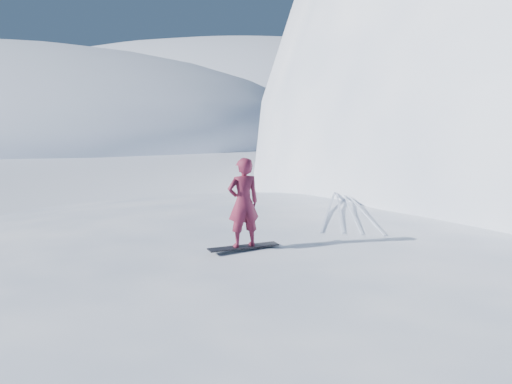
# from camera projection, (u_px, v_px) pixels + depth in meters

# --- Properties ---
(ground) EXTENTS (400.00, 400.00, 0.00)m
(ground) POSITION_uv_depth(u_px,v_px,m) (311.00, 372.00, 12.03)
(ground) COLOR white
(ground) RESTS_ON ground
(near_ridge) EXTENTS (36.00, 28.00, 4.80)m
(near_ridge) POSITION_uv_depth(u_px,v_px,m) (371.00, 324.00, 14.59)
(near_ridge) COLOR white
(near_ridge) RESTS_ON ground
(far_ridge_c) EXTENTS (140.00, 90.00, 36.00)m
(far_ridge_c) POSITION_uv_depth(u_px,v_px,m) (228.00, 121.00, 127.18)
(far_ridge_c) COLOR white
(far_ridge_c) RESTS_ON ground
(wind_bumps) EXTENTS (16.00, 14.40, 1.00)m
(wind_bumps) POSITION_uv_depth(u_px,v_px,m) (305.00, 330.00, 14.18)
(wind_bumps) COLOR white
(wind_bumps) RESTS_ON ground
(snowboard) EXTENTS (1.46, 1.26, 0.03)m
(snowboard) POSITION_uv_depth(u_px,v_px,m) (243.00, 247.00, 12.80)
(snowboard) COLOR black
(snowboard) RESTS_ON near_ridge
(snowboarder) EXTENTS (0.87, 0.83, 2.00)m
(snowboarder) POSITION_uv_depth(u_px,v_px,m) (243.00, 202.00, 12.63)
(snowboarder) COLOR maroon
(snowboarder) RESTS_ON snowboard
(board_tracks) EXTENTS (2.18, 5.98, 0.04)m
(board_tracks) POSITION_uv_depth(u_px,v_px,m) (346.00, 209.00, 16.94)
(board_tracks) COLOR silver
(board_tracks) RESTS_ON ground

